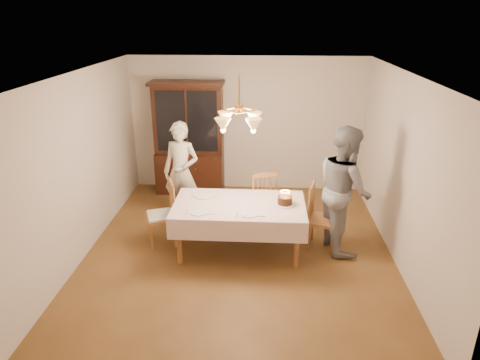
# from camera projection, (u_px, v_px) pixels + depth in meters

# --- Properties ---
(ground) EXTENTS (5.00, 5.00, 0.00)m
(ground) POSITION_uv_depth(u_px,v_px,m) (239.00, 249.00, 6.45)
(ground) COLOR brown
(ground) RESTS_ON ground
(room_shell) EXTENTS (5.00, 5.00, 5.00)m
(room_shell) POSITION_uv_depth(u_px,v_px,m) (239.00, 149.00, 5.87)
(room_shell) COLOR white
(room_shell) RESTS_ON ground
(dining_table) EXTENTS (1.90, 1.10, 0.76)m
(dining_table) POSITION_uv_depth(u_px,v_px,m) (239.00, 209.00, 6.20)
(dining_table) COLOR brown
(dining_table) RESTS_ON ground
(china_hutch) EXTENTS (1.38, 0.54, 2.16)m
(china_hutch) POSITION_uv_depth(u_px,v_px,m) (189.00, 140.00, 8.23)
(china_hutch) COLOR black
(china_hutch) RESTS_ON ground
(chair_far_side) EXTENTS (0.56, 0.55, 1.00)m
(chair_far_side) POSITION_uv_depth(u_px,v_px,m) (261.00, 201.00, 7.03)
(chair_far_side) COLOR brown
(chair_far_side) RESTS_ON ground
(chair_left_end) EXTENTS (0.55, 0.56, 1.00)m
(chair_left_end) POSITION_uv_depth(u_px,v_px,m) (161.00, 217.00, 6.47)
(chair_left_end) COLOR brown
(chair_left_end) RESTS_ON ground
(chair_right_end) EXTENTS (0.52, 0.53, 1.00)m
(chair_right_end) POSITION_uv_depth(u_px,v_px,m) (322.00, 220.00, 6.37)
(chair_right_end) COLOR brown
(chair_right_end) RESTS_ON ground
(elderly_woman) EXTENTS (0.70, 0.55, 1.70)m
(elderly_woman) POSITION_uv_depth(u_px,v_px,m) (181.00, 172.00, 7.13)
(elderly_woman) COLOR beige
(elderly_woman) RESTS_ON ground
(adult_in_grey) EXTENTS (0.90, 1.05, 1.88)m
(adult_in_grey) POSITION_uv_depth(u_px,v_px,m) (344.00, 189.00, 6.21)
(adult_in_grey) COLOR slate
(adult_in_grey) RESTS_ON ground
(birthday_cake) EXTENTS (0.30, 0.30, 0.21)m
(birthday_cake) POSITION_uv_depth(u_px,v_px,m) (285.00, 201.00, 6.13)
(birthday_cake) COLOR white
(birthday_cake) RESTS_ON dining_table
(place_setting_near_left) EXTENTS (0.40, 0.25, 0.02)m
(place_setting_near_left) POSITION_uv_depth(u_px,v_px,m) (200.00, 212.00, 5.90)
(place_setting_near_left) COLOR white
(place_setting_near_left) RESTS_ON dining_table
(place_setting_near_right) EXTENTS (0.38, 0.24, 0.02)m
(place_setting_near_right) POSITION_uv_depth(u_px,v_px,m) (250.00, 214.00, 5.84)
(place_setting_near_right) COLOR white
(place_setting_near_right) RESTS_ON dining_table
(place_setting_far_left) EXTENTS (0.42, 0.27, 0.02)m
(place_setting_far_left) POSITION_uv_depth(u_px,v_px,m) (205.00, 196.00, 6.41)
(place_setting_far_left) COLOR white
(place_setting_far_left) RESTS_ON dining_table
(chandelier) EXTENTS (0.62, 0.62, 0.73)m
(chandelier) POSITION_uv_depth(u_px,v_px,m) (239.00, 121.00, 5.73)
(chandelier) COLOR #BF8C3F
(chandelier) RESTS_ON ground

